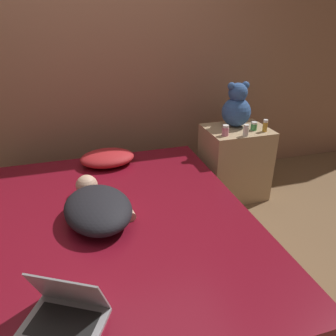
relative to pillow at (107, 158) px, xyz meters
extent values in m
plane|color=brown|center=(-0.06, -0.83, -0.48)|extent=(12.00, 12.00, 0.00)
cube|color=#996B51|center=(-0.06, 0.49, 0.82)|extent=(8.00, 0.06, 2.60)
cube|color=brown|center=(-0.06, -0.83, -0.36)|extent=(1.73, 2.09, 0.23)
cube|color=maroon|center=(-0.06, -0.83, -0.15)|extent=(1.69, 2.05, 0.19)
cube|color=tan|center=(1.14, -0.10, -0.15)|extent=(0.55, 0.45, 0.65)
ellipsoid|color=red|center=(0.00, 0.00, 0.00)|extent=(0.45, 0.34, 0.12)
ellipsoid|color=black|center=(-0.16, -0.80, 0.03)|extent=(0.47, 0.59, 0.17)
sphere|color=#DBAD8E|center=(-0.20, -0.47, 0.02)|extent=(0.15, 0.15, 0.15)
cylinder|color=#DBAD8E|center=(0.02, -0.75, -0.03)|extent=(0.09, 0.25, 0.06)
cube|color=#9E9EA3|center=(-0.38, -1.52, -0.05)|extent=(0.40, 0.36, 0.02)
cube|color=black|center=(-0.38, -1.52, -0.04)|extent=(0.32, 0.27, 0.00)
cube|color=#9E9EA3|center=(-0.34, -1.46, 0.06)|extent=(0.33, 0.24, 0.21)
cube|color=black|center=(-0.34, -1.46, 0.06)|extent=(0.29, 0.21, 0.19)
sphere|color=#335693|center=(1.15, -0.03, 0.30)|extent=(0.25, 0.25, 0.25)
sphere|color=#335693|center=(1.15, -0.03, 0.47)|extent=(0.17, 0.17, 0.17)
sphere|color=#335693|center=(1.08, -0.03, 0.53)|extent=(0.07, 0.07, 0.07)
sphere|color=#335693|center=(1.21, -0.03, 0.53)|extent=(0.07, 0.07, 0.07)
cylinder|color=white|center=(1.11, -0.28, 0.21)|extent=(0.04, 0.04, 0.08)
cylinder|color=white|center=(1.11, -0.28, 0.26)|extent=(0.04, 0.04, 0.02)
cylinder|color=#3D8E4C|center=(1.25, -0.17, 0.20)|extent=(0.05, 0.05, 0.06)
cylinder|color=white|center=(1.25, -0.17, 0.24)|extent=(0.05, 0.05, 0.02)
cylinder|color=pink|center=(0.95, -0.22, 0.21)|extent=(0.06, 0.06, 0.07)
cylinder|color=white|center=(0.95, -0.22, 0.25)|extent=(0.05, 0.05, 0.02)
cylinder|color=gold|center=(1.32, -0.23, 0.22)|extent=(0.04, 0.04, 0.08)
cylinder|color=white|center=(1.32, -0.23, 0.27)|extent=(0.04, 0.04, 0.02)
camera|label=1|loc=(-0.24, -2.53, 1.12)|focal=35.00mm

